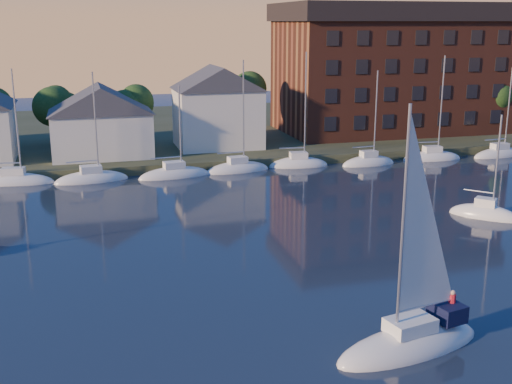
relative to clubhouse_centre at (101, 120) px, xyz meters
name	(u,v)px	position (x,y,z in m)	size (l,w,h in m)	color
shoreline_land	(141,136)	(6.00, 18.00, -5.13)	(160.00, 50.00, 2.00)	#323921
wooden_dock	(161,170)	(6.00, -5.00, -5.13)	(120.00, 3.00, 1.00)	brown
clubhouse_centre	(101,120)	(0.00, 0.00, 0.00)	(11.55, 8.40, 8.08)	white
clubhouse_east	(217,106)	(14.00, 2.00, 0.87)	(10.50, 8.40, 9.80)	white
condo_block	(390,67)	(40.00, 7.95, 4.66)	(31.00, 17.00, 17.40)	brown
tree_line	(164,94)	(8.00, 6.00, 2.04)	(93.40, 5.40, 8.90)	#3B291B
moored_fleet	(202,173)	(10.00, -8.00, -5.03)	(95.50, 2.40, 12.05)	silver
hero_sailboat	(411,338)	(12.92, -48.64, -4.56)	(8.93, 4.42, 13.45)	silver
drifting_sailboat_right	(485,216)	(29.95, -30.10, -5.04)	(5.49, 5.71, 9.79)	silver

